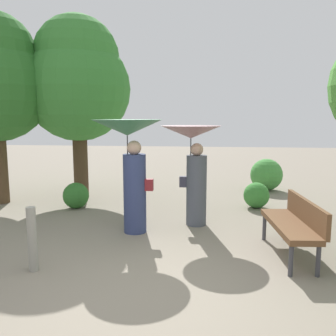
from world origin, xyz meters
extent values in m
plane|color=gray|center=(0.00, 0.00, 0.00)|extent=(40.00, 40.00, 0.00)
cylinder|color=navy|center=(-0.53, 2.06, 0.68)|extent=(0.39, 0.39, 1.37)
sphere|color=tan|center=(-0.53, 2.06, 1.48)|extent=(0.24, 0.24, 0.24)
cylinder|color=#333338|center=(-0.64, 2.07, 1.29)|extent=(0.02, 0.02, 0.79)
cone|color=#33724C|center=(-0.64, 2.07, 1.82)|extent=(1.20, 1.20, 0.27)
cube|color=maroon|center=(-0.27, 2.05, 0.85)|extent=(0.14, 0.10, 0.20)
cylinder|color=#474C56|center=(0.53, 2.60, 0.65)|extent=(0.37, 0.37, 1.31)
sphere|color=tan|center=(0.53, 2.60, 1.41)|extent=(0.23, 0.23, 0.23)
cylinder|color=#333338|center=(0.41, 2.61, 1.23)|extent=(0.02, 0.02, 0.76)
cone|color=gray|center=(0.41, 2.61, 1.73)|extent=(1.10, 1.10, 0.23)
cube|color=#333342|center=(0.28, 2.61, 0.81)|extent=(0.14, 0.10, 0.20)
cylinder|color=#38383D|center=(1.66, 1.89, 0.22)|extent=(0.06, 0.06, 0.44)
cylinder|color=#38383D|center=(2.00, 1.92, 0.22)|extent=(0.06, 0.06, 0.44)
cylinder|color=#38383D|center=(1.77, 0.55, 0.22)|extent=(0.06, 0.06, 0.44)
cylinder|color=#38383D|center=(2.11, 0.58, 0.22)|extent=(0.06, 0.06, 0.44)
cube|color=brown|center=(1.88, 1.23, 0.46)|extent=(0.56, 1.53, 0.08)
cube|color=brown|center=(2.12, 1.25, 0.66)|extent=(0.18, 1.50, 0.35)
cylinder|color=#42301E|center=(-2.42, 4.62, 1.78)|extent=(0.36, 0.36, 3.57)
sphere|color=#387F33|center=(-2.42, 4.62, 2.68)|extent=(2.54, 2.54, 2.54)
sphere|color=#387F33|center=(-2.42, 4.62, 3.39)|extent=(2.03, 2.03, 2.03)
sphere|color=#387F33|center=(1.82, 3.97, 0.28)|extent=(0.57, 0.57, 0.57)
sphere|color=#428C3D|center=(2.35, 5.91, 0.43)|extent=(0.87, 0.87, 0.87)
sphere|color=#2D6B28|center=(-2.14, 3.51, 0.28)|extent=(0.57, 0.57, 0.57)
cylinder|color=gray|center=(-1.54, 0.37, 0.43)|extent=(0.12, 0.12, 0.86)
camera|label=1|loc=(0.68, -3.78, 2.00)|focal=37.49mm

